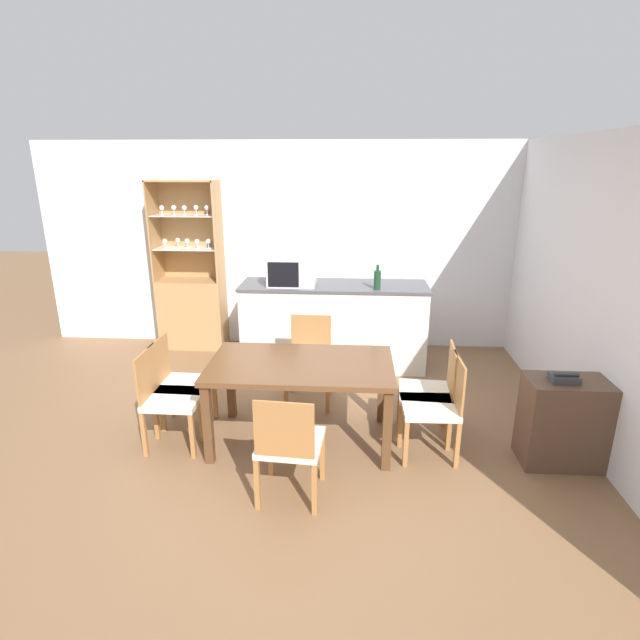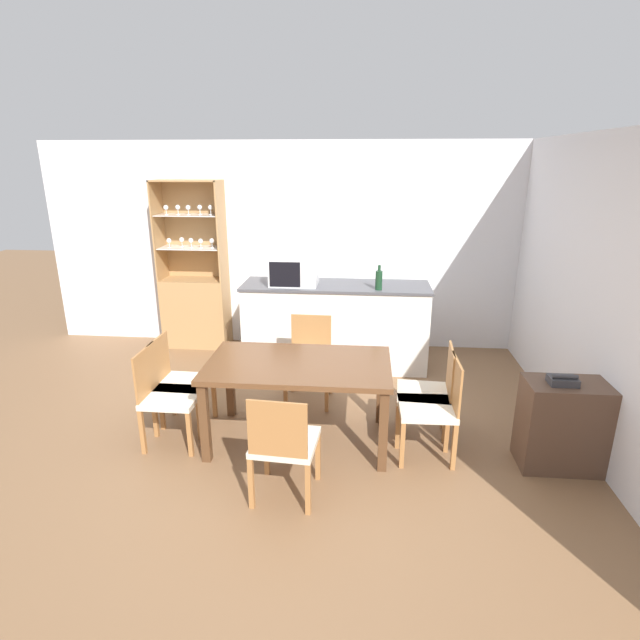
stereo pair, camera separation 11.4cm
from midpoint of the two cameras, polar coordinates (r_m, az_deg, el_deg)
name	(u,v)px [view 2 (the right image)]	position (r m, az deg, el deg)	size (l,w,h in m)	color
ground_plane	(278,450)	(4.33, -4.09, -14.64)	(18.00, 18.00, 0.00)	brown
wall_back	(311,247)	(6.35, -0.55, 8.36)	(6.80, 0.06, 2.55)	silver
wall_right	(610,302)	(4.48, 30.85, 1.79)	(0.06, 4.60, 2.55)	silver
kitchen_counter	(335,325)	(5.80, 2.33, -0.59)	(2.12, 0.64, 0.98)	white
display_cabinet	(196,300)	(6.59, -13.51, 2.24)	(0.81, 0.40, 2.09)	tan
dining_table	(299,372)	(4.17, -1.68, -6.00)	(1.52, 0.88, 0.72)	brown
dining_chair_side_left_near	(167,396)	(4.40, -16.34, -8.32)	(0.44, 0.44, 0.84)	beige
dining_chair_head_near	(284,444)	(3.59, -3.22, -13.94)	(0.47, 0.47, 0.84)	beige
dining_chair_side_left_far	(179,382)	(4.63, -15.16, -6.90)	(0.45, 0.45, 0.84)	beige
dining_chair_side_right_near	(432,407)	(4.16, 13.50, -9.64)	(0.45, 0.45, 0.84)	beige
dining_chair_side_right_far	(429,392)	(4.39, 13.04, -8.08)	(0.47, 0.47, 0.84)	beige
dining_chair_head_far	(309,359)	(4.96, -0.58, -4.50)	(0.45, 0.45, 0.84)	beige
microwave	(294,271)	(5.63, -2.40, 5.64)	(0.53, 0.40, 0.31)	silver
wine_bottle	(379,280)	(5.44, 7.34, 4.59)	(0.08, 0.08, 0.27)	#193D23
side_cabinet	(562,425)	(4.41, 26.58, -10.67)	(0.61, 0.37, 0.71)	brown
telephone	(563,380)	(4.20, 26.72, -6.17)	(0.20, 0.14, 0.09)	#38383D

